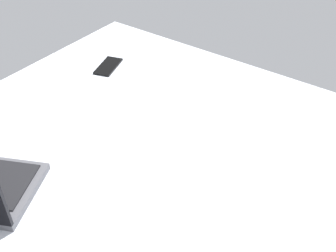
# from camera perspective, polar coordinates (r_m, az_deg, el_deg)

# --- Properties ---
(bed_mattress) EXTENTS (1.80, 1.40, 0.18)m
(bed_mattress) POSITION_cam_1_polar(r_m,az_deg,el_deg) (1.23, 3.33, -11.35)
(bed_mattress) COLOR #B7BCC6
(bed_mattress) RESTS_ON ground
(cell_phone) EXTENTS (0.11, 0.15, 0.01)m
(cell_phone) POSITION_cam_1_polar(r_m,az_deg,el_deg) (1.69, -8.20, 8.13)
(cell_phone) COLOR black
(cell_phone) RESTS_ON bed_mattress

